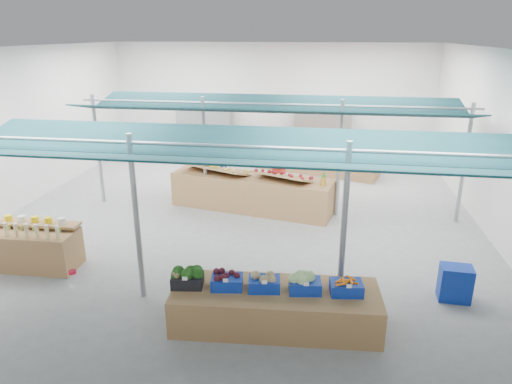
% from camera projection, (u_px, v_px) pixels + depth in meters
% --- Properties ---
extents(floor, '(13.00, 13.00, 0.00)m').
position_uv_depth(floor, '(239.00, 216.00, 11.90)').
color(floor, slate).
rests_on(floor, ground).
extents(hall, '(13.00, 13.00, 13.00)m').
position_uv_depth(hall, '(248.00, 106.00, 12.37)').
color(hall, silver).
rests_on(hall, ground).
extents(pole_grid, '(10.00, 4.60, 3.00)m').
position_uv_depth(pole_grid, '(257.00, 170.00, 9.56)').
color(pole_grid, gray).
rests_on(pole_grid, floor).
extents(awnings, '(9.50, 7.08, 0.30)m').
position_uv_depth(awnings, '(257.00, 124.00, 9.24)').
color(awnings, black).
rests_on(awnings, pole_grid).
extents(back_shelving_left, '(2.00, 0.50, 2.00)m').
position_uv_depth(back_shelving_left, '(204.00, 130.00, 17.53)').
color(back_shelving_left, '#B23F33').
rests_on(back_shelving_left, floor).
extents(back_shelving_right, '(2.00, 0.50, 2.00)m').
position_uv_depth(back_shelving_right, '(322.00, 133.00, 16.87)').
color(back_shelving_right, '#B23F33').
rests_on(back_shelving_right, floor).
extents(bottle_shelf, '(1.77, 1.12, 1.06)m').
position_uv_depth(bottle_shelf, '(35.00, 247.00, 9.24)').
color(bottle_shelf, '#92623F').
rests_on(bottle_shelf, floor).
extents(veg_counter, '(3.39, 1.32, 0.65)m').
position_uv_depth(veg_counter, '(275.00, 307.00, 7.39)').
color(veg_counter, '#92623F').
rests_on(veg_counter, floor).
extents(fruit_counter, '(4.45, 1.89, 0.93)m').
position_uv_depth(fruit_counter, '(251.00, 193.00, 12.24)').
color(fruit_counter, '#92623F').
rests_on(fruit_counter, floor).
extents(far_counter, '(5.10, 2.50, 0.91)m').
position_uv_depth(far_counter, '(305.00, 158.00, 15.71)').
color(far_counter, '#92623F').
rests_on(far_counter, floor).
extents(crate_stack, '(0.56, 0.41, 0.65)m').
position_uv_depth(crate_stack, '(455.00, 283.00, 8.10)').
color(crate_stack, '#0D2B96').
rests_on(crate_stack, floor).
extents(vendor_left, '(0.70, 0.53, 1.73)m').
position_uv_depth(vendor_left, '(217.00, 165.00, 13.31)').
color(vendor_left, '#1C28B7').
rests_on(vendor_left, floor).
extents(vendor_right, '(0.96, 0.81, 1.73)m').
position_uv_depth(vendor_right, '(278.00, 168.00, 13.05)').
color(vendor_right, red).
rests_on(vendor_right, floor).
extents(crate_broccoli, '(0.54, 0.43, 0.35)m').
position_uv_depth(crate_broccoli, '(187.00, 277.00, 7.35)').
color(crate_broccoli, black).
rests_on(crate_broccoli, veg_counter).
extents(crate_beets, '(0.54, 0.43, 0.29)m').
position_uv_depth(crate_beets, '(227.00, 280.00, 7.30)').
color(crate_beets, '#0D2B96').
rests_on(crate_beets, veg_counter).
extents(crate_celeriac, '(0.54, 0.43, 0.31)m').
position_uv_depth(crate_celeriac, '(264.00, 281.00, 7.25)').
color(crate_celeriac, '#0D2B96').
rests_on(crate_celeriac, veg_counter).
extents(crate_cabbage, '(0.54, 0.43, 0.35)m').
position_uv_depth(crate_cabbage, '(305.00, 283.00, 7.19)').
color(crate_cabbage, '#0D2B96').
rests_on(crate_cabbage, veg_counter).
extents(crate_carrots, '(0.54, 0.43, 0.29)m').
position_uv_depth(crate_carrots, '(346.00, 287.00, 7.15)').
color(crate_carrots, '#0D2B96').
rests_on(crate_carrots, veg_counter).
extents(sparrow, '(0.12, 0.09, 0.11)m').
position_uv_depth(sparrow, '(176.00, 275.00, 7.23)').
color(sparrow, brown).
rests_on(sparrow, crate_broccoli).
extents(pole_ribbon, '(0.12, 0.12, 0.28)m').
position_uv_depth(pole_ribbon, '(72.00, 273.00, 6.92)').
color(pole_ribbon, red).
rests_on(pole_ribbon, pole_grid).
extents(apple_heap_yellow, '(2.02, 1.40, 0.27)m').
position_uv_depth(apple_heap_yellow, '(214.00, 167.00, 12.29)').
color(apple_heap_yellow, '#997247').
rests_on(apple_heap_yellow, fruit_counter).
extents(apple_heap_red, '(1.65, 1.24, 0.27)m').
position_uv_depth(apple_heap_red, '(282.00, 175.00, 11.65)').
color(apple_heap_red, '#997247').
rests_on(apple_heap_red, fruit_counter).
extents(pineapple, '(0.14, 0.14, 0.39)m').
position_uv_depth(pineapple, '(324.00, 179.00, 11.29)').
color(pineapple, '#8C6019').
rests_on(pineapple, fruit_counter).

